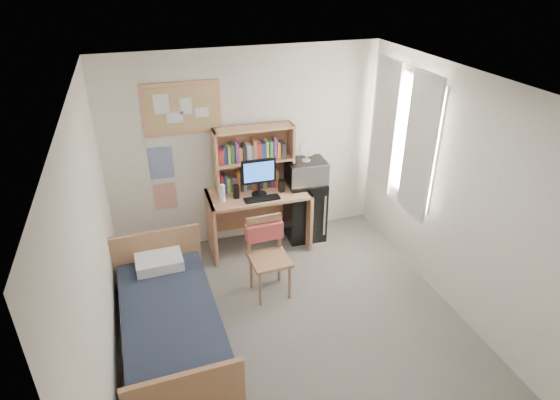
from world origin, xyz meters
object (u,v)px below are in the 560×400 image
object	(u,v)px
mini_fridge	(305,209)
speaker_right	(281,186)
desk_chair	(270,259)
bulletin_board	(182,108)
desk	(259,220)
speaker_left	(236,192)
desk_fan	(307,151)
microwave	(306,171)
monitor	(259,178)
bed	(172,330)

from	to	relation	value
mini_fridge	speaker_right	distance (m)	0.62
desk_chair	mini_fridge	size ratio (longest dim) A/B	1.11
mini_fridge	bulletin_board	bearing A→B (deg)	173.05
desk	speaker_left	world-z (taller)	speaker_left
desk	speaker_left	distance (m)	0.58
mini_fridge	desk_fan	bearing A→B (deg)	-90.00
desk	desk_chair	xyz separation A→B (m)	(-0.14, -1.01, 0.07)
desk_chair	mini_fridge	distance (m)	1.36
bulletin_board	speaker_left	size ratio (longest dim) A/B	5.40
mini_fridge	speaker_right	world-z (taller)	speaker_right
speaker_right	microwave	world-z (taller)	microwave
monitor	microwave	distance (m)	0.69
microwave	monitor	bearing A→B (deg)	-167.76
mini_fridge	microwave	distance (m)	0.58
bulletin_board	speaker_left	world-z (taller)	bulletin_board
monitor	speaker_right	bearing A→B (deg)	0.00
bulletin_board	microwave	world-z (taller)	bulletin_board
desk_chair	microwave	distance (m)	1.45
microwave	bulletin_board	bearing A→B (deg)	172.31
bed	microwave	world-z (taller)	microwave
desk_fan	bulletin_board	bearing A→B (deg)	172.31
bed	speaker_right	bearing A→B (deg)	41.35
bed	monitor	distance (m)	2.17
monitor	speaker_left	distance (m)	0.34
desk	bed	distance (m)	2.07
bulletin_board	desk_chair	size ratio (longest dim) A/B	0.99
bulletin_board	microwave	size ratio (longest dim) A/B	1.85
mini_fridge	desk	bearing A→B (deg)	-171.06
speaker_left	bulletin_board	bearing A→B (deg)	144.30
desk	desk_fan	xyz separation A→B (m)	(0.68, 0.05, 0.89)
desk_chair	monitor	xyz separation A→B (m)	(0.14, 0.95, 0.58)
speaker_right	bulletin_board	bearing A→B (deg)	161.30
bed	speaker_left	distance (m)	1.95
desk	microwave	xyz separation A→B (m)	(0.68, 0.05, 0.60)
speaker_left	desk_fan	distance (m)	1.06
speaker_right	desk_fan	world-z (taller)	desk_fan
desk	speaker_right	distance (m)	0.58
monitor	desk_fan	bearing A→B (deg)	10.08
monitor	speaker_right	distance (m)	0.34
bed	microwave	size ratio (longest dim) A/B	3.69
speaker_left	mini_fridge	bearing A→B (deg)	8.18
microwave	desk_fan	distance (m)	0.29
desk	monitor	distance (m)	0.65
bulletin_board	desk	bearing A→B (deg)	-21.73
desk	monitor	xyz separation A→B (m)	(-0.00, -0.06, 0.65)
bed	speaker_right	xyz separation A→B (m)	(1.63, 1.52, 0.64)
monitor	speaker_right	xyz separation A→B (m)	(0.30, -0.00, -0.16)
bed	speaker_left	world-z (taller)	speaker_left
bed	speaker_left	xyz separation A→B (m)	(1.03, 1.52, 0.65)
monitor	desk_fan	size ratio (longest dim) A/B	1.68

